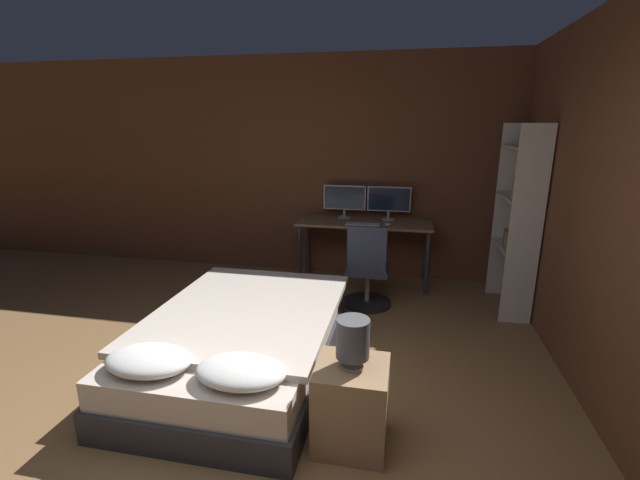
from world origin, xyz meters
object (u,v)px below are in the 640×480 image
keyboard (363,224)px  office_chair (367,275)px  nightstand (351,405)px  monitor_left (345,199)px  desk (364,230)px  bookshelf (519,216)px  computer_mouse (388,225)px  bed (242,341)px  monitor_right (389,201)px  bedside_lamp (353,339)px

keyboard → office_chair: 0.68m
nightstand → monitor_left: bearing=99.4°
desk → bookshelf: 1.69m
monitor_left → office_chair: (0.38, -0.87, -0.65)m
monitor_left → computer_mouse: (0.55, -0.36, -0.21)m
bed → bookshelf: size_ratio=1.08×
monitor_left → bed: bearing=-101.5°
monitor_left → bookshelf: 1.96m
desk → bookshelf: bearing=-17.3°
computer_mouse → bookshelf: bearing=-13.7°
desk → keyboard: (-0.00, -0.18, 0.11)m
computer_mouse → monitor_right: bearing=92.3°
desk → computer_mouse: (0.28, -0.18, 0.12)m
desk → office_chair: bearing=-80.8°
bed → bookshelf: 2.92m
bed → monitor_right: size_ratio=3.99×
desk → keyboard: 0.21m
keyboard → desk: bearing=90.0°
bedside_lamp → desk: (-0.22, 2.74, -0.03)m
desk → monitor_left: bearing=146.2°
keyboard → computer_mouse: (0.28, 0.00, 0.01)m
desk → bookshelf: size_ratio=0.83×
nightstand → keyboard: keyboard is taller
monitor_right → keyboard: (-0.27, -0.36, -0.22)m
desk → keyboard: keyboard is taller
bed → keyboard: size_ratio=5.34×
office_chair → bookshelf: bearing=7.8°
monitor_left → keyboard: monitor_left is taller
bed → monitor_left: (0.47, 2.28, 0.76)m
keyboard → computer_mouse: computer_mouse is taller
monitor_right → office_chair: size_ratio=0.57×
computer_mouse → monitor_left: bearing=147.2°
bedside_lamp → computer_mouse: bedside_lamp is taller
bedside_lamp → office_chair: bearing=92.9°
bookshelf → bed: bearing=-145.2°
bedside_lamp → keyboard: (-0.22, 2.56, 0.08)m
desk → keyboard: bearing=-90.0°
nightstand → monitor_left: (-0.48, 2.92, 0.74)m
bed → office_chair: bearing=59.0°
nightstand → office_chair: office_chair is taller
nightstand → keyboard: bearing=94.8°
desk → computer_mouse: size_ratio=22.62×
bedside_lamp → monitor_right: monitor_right is taller
bed → desk: bearing=70.7°
nightstand → keyboard: (-0.22, 2.56, 0.52)m
nightstand → office_chair: bearing=92.9°
bed → computer_mouse: computer_mouse is taller
monitor_left → monitor_right: same height
bookshelf → monitor_right: bearing=152.8°
nightstand → bedside_lamp: bedside_lamp is taller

